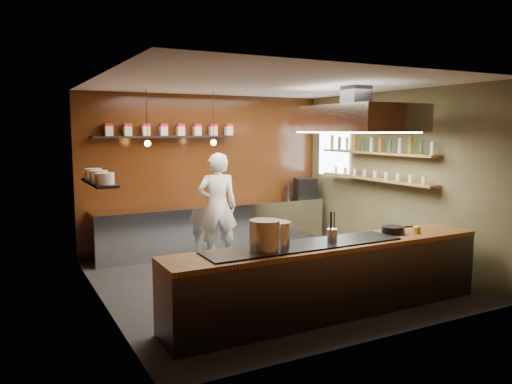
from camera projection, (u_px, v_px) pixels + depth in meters
floor at (269, 280)px, 7.78m from camera, size 5.00×5.00×0.00m
back_wall at (207, 172)px, 9.79m from camera, size 5.00×0.00×5.00m
left_wall at (101, 194)px, 6.44m from camera, size 0.00×5.00×5.00m
right_wall at (394, 177)px, 8.75m from camera, size 0.00×5.00×5.00m
ceiling at (270, 84)px, 7.41m from camera, size 5.00×5.00×0.00m
window_pane at (334, 151)px, 10.17m from camera, size 0.00×1.00×1.00m
prep_counter at (215, 228)px, 9.63m from camera, size 4.60×0.65×0.90m
pass_counter at (330, 278)px, 6.32m from camera, size 4.40×0.72×0.94m
tin_shelf at (164, 137)px, 9.17m from camera, size 2.60×0.26×0.04m
plate_shelf at (99, 183)px, 7.39m from camera, size 0.30×1.40×0.04m
bottle_shelf_upper at (376, 153)px, 8.89m from camera, size 0.26×2.80×0.04m
bottle_shelf_lower at (375, 179)px, 8.95m from camera, size 0.26×2.80×0.04m
extractor_hood at (355, 118)px, 7.72m from camera, size 1.20×2.00×0.72m
pendant_left at (147, 140)px, 8.36m from camera, size 0.10×0.10×0.95m
pendant_right at (214, 140)px, 8.92m from camera, size 0.10×0.10×0.95m
storage_tins at (172, 130)px, 9.22m from camera, size 2.43×0.13×0.22m
plate_stacks at (99, 176)px, 7.38m from camera, size 0.26×1.16×0.16m
bottles at (376, 145)px, 8.87m from camera, size 0.06×2.66×0.24m
wine_glasses at (375, 174)px, 8.94m from camera, size 0.07×2.37×0.13m
stockpot_large at (265, 235)px, 5.77m from camera, size 0.47×0.47×0.36m
stockpot_small at (277, 234)px, 5.94m from camera, size 0.35×0.35×0.31m
utensil_crock at (332, 235)px, 6.22m from camera, size 0.16×0.16×0.16m
frying_pan at (393, 229)px, 6.82m from camera, size 0.48×0.31×0.08m
butter_jar at (417, 230)px, 6.82m from camera, size 0.13×0.13×0.09m
espresso_machine at (305, 188)px, 10.55m from camera, size 0.50×0.49×0.41m
chef at (217, 207)px, 8.89m from camera, size 0.80×0.64×1.93m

